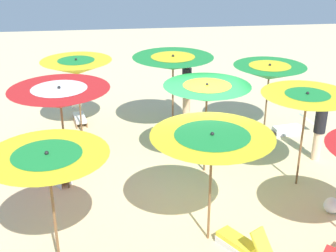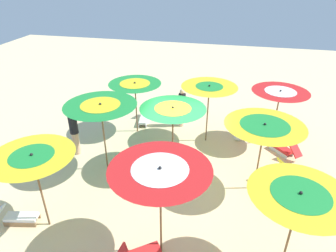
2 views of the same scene
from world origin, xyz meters
name	(u,v)px [view 1 (image 1 of 2)]	position (x,y,z in m)	size (l,w,h in m)	color
ground	(194,179)	(0.00, 0.00, -0.02)	(36.55, 36.55, 0.04)	beige
beach_umbrella_0	(48,164)	(2.83, -2.95, 2.11)	(2.03, 2.03, 2.35)	brown
beach_umbrella_1	(212,143)	(2.33, -0.12, 2.08)	(2.26, 2.26, 2.31)	brown
beach_umbrella_3	(60,98)	(0.05, -3.01, 2.26)	(2.20, 2.20, 2.53)	brown
beach_umbrella_4	(207,93)	(-0.38, 0.34, 2.08)	(2.07, 2.07, 2.33)	brown
beach_umbrella_5	(307,102)	(0.53, 2.41, 2.08)	(2.05, 2.05, 2.34)	brown
beach_umbrella_6	(77,67)	(-3.09, -2.86, 2.04)	(2.01, 2.01, 2.30)	brown
beach_umbrella_7	(173,63)	(-2.53, -0.19, 2.22)	(2.25, 2.25, 2.46)	brown
beach_umbrella_8	(269,72)	(-2.34, 2.53, 1.92)	(2.04, 2.04, 2.17)	brown
lounger_0	(55,172)	(-0.37, -3.35, 0.20)	(1.02, 0.87, 0.60)	silver
lounger_2	(242,242)	(2.81, 0.42, 0.22)	(1.16, 0.91, 0.70)	silver
lounger_3	(79,116)	(-3.93, -2.97, 0.19)	(1.23, 0.56, 0.52)	olive
lounger_5	(291,127)	(-2.30, 3.34, 0.20)	(0.53, 1.33, 0.56)	silver
beachgoer_0	(187,88)	(-3.98, 0.45, 0.99)	(0.30, 0.30, 1.86)	#D8A87F
beachgoer_1	(320,129)	(-0.63, 3.40, 0.88)	(0.30, 0.30, 1.68)	beige
beach_ball	(332,205)	(1.78, 2.70, 0.17)	(0.35, 0.35, 0.35)	white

